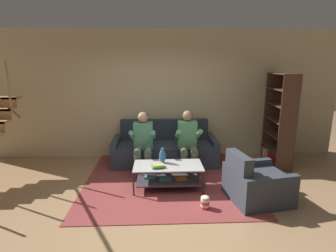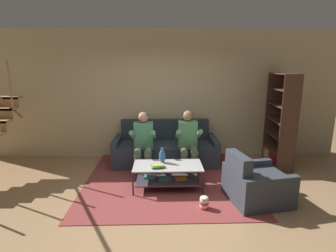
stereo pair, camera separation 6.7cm
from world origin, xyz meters
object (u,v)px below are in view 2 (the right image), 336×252
at_px(person_seated_right, 188,139).
at_px(armchair, 256,185).
at_px(person_seated_left, 143,140).
at_px(popcorn_tub, 204,203).
at_px(coffee_table, 167,173).
at_px(book_stack, 157,166).
at_px(vase, 162,156).
at_px(bookshelf, 281,126).
at_px(couch, 165,149).

xyz_separation_m(person_seated_right, armchair, (0.95, -1.22, -0.41)).
height_order(person_seated_right, armchair, person_seated_right).
xyz_separation_m(person_seated_left, popcorn_tub, (0.99, -1.45, -0.57)).
bearing_deg(person_seated_left, armchair, -33.50).
relative_size(coffee_table, book_stack, 4.93).
bearing_deg(book_stack, person_seated_left, 108.82).
xyz_separation_m(person_seated_left, book_stack, (0.29, -0.84, -0.21)).
relative_size(vase, bookshelf, 0.14).
relative_size(person_seated_left, armchair, 1.21).
bearing_deg(person_seated_right, vase, -130.34).
bearing_deg(popcorn_tub, couch, 105.52).
distance_m(couch, person_seated_right, 0.78).
bearing_deg(bookshelf, vase, -158.67).
height_order(couch, person_seated_right, person_seated_right).
bearing_deg(vase, person_seated_left, 121.16).
height_order(couch, bookshelf, bookshelf).
height_order(person_seated_left, person_seated_right, person_seated_right).
xyz_separation_m(person_seated_left, bookshelf, (2.93, 0.39, 0.18)).
distance_m(bookshelf, popcorn_tub, 2.77).
xyz_separation_m(person_seated_left, coffee_table, (0.45, -0.73, -0.39)).
bearing_deg(person_seated_right, coffee_table, -120.54).
xyz_separation_m(couch, person_seated_right, (0.44, -0.52, 0.37)).
relative_size(vase, book_stack, 1.12).
relative_size(book_stack, armchair, 0.24).
relative_size(person_seated_left, bookshelf, 0.62).
bearing_deg(popcorn_tub, person_seated_right, 94.00).
height_order(coffee_table, armchair, armchair).
distance_m(couch, vase, 1.16).
distance_m(book_stack, bookshelf, 2.94).
bearing_deg(person_seated_right, armchair, -52.03).
xyz_separation_m(person_seated_left, armchair, (1.84, -1.22, -0.40)).
distance_m(person_seated_right, book_stack, 1.06).
xyz_separation_m(couch, book_stack, (-0.16, -1.35, 0.15)).
xyz_separation_m(person_seated_left, person_seated_right, (0.89, 0.00, 0.01)).
xyz_separation_m(person_seated_right, coffee_table, (-0.43, -0.74, -0.40)).
height_order(book_stack, bookshelf, bookshelf).
bearing_deg(couch, coffee_table, -89.53).
bearing_deg(person_seated_right, person_seated_left, -179.87).
bearing_deg(couch, armchair, -51.17).
relative_size(bookshelf, popcorn_tub, 9.58).
xyz_separation_m(book_stack, armchair, (1.56, -0.38, -0.18)).
bearing_deg(vase, popcorn_tub, -53.47).
bearing_deg(couch, vase, -93.83).
relative_size(person_seated_right, vase, 4.58).
relative_size(couch, vase, 8.27).
height_order(person_seated_left, popcorn_tub, person_seated_left).
bearing_deg(person_seated_left, bookshelf, 7.58).
height_order(coffee_table, vase, vase).
bearing_deg(popcorn_tub, person_seated_left, 124.35).
bearing_deg(couch, popcorn_tub, -74.48).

